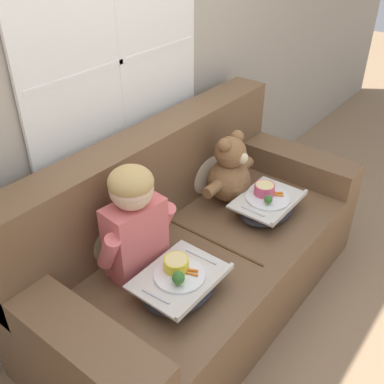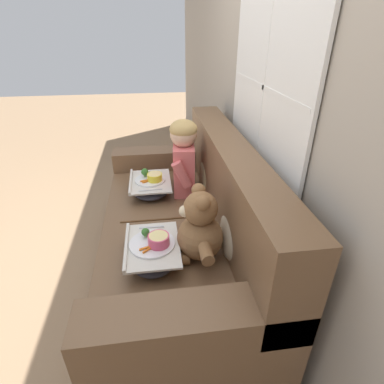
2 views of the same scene
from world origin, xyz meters
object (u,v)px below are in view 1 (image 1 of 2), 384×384
object	(u,v)px
lap_tray_teddy	(267,205)
couch	(193,250)
throw_pillow_behind_teddy	(204,165)
child_figure	(134,217)
throw_pillow_behind_child	(109,227)
teddy_bear	(230,173)
lap_tray_child	(180,283)

from	to	relation	value
lap_tray_teddy	couch	bearing A→B (deg)	150.23
throw_pillow_behind_teddy	child_figure	world-z (taller)	child_figure
couch	child_figure	size ratio (longest dim) A/B	3.52
throw_pillow_behind_child	teddy_bear	distance (m)	0.80
child_figure	teddy_bear	bearing A→B (deg)	-0.36
throw_pillow_behind_child	throw_pillow_behind_teddy	world-z (taller)	throw_pillow_behind_teddy
throw_pillow_behind_child	lap_tray_teddy	world-z (taller)	throw_pillow_behind_child
throw_pillow_behind_child	teddy_bear	xyz separation A→B (m)	(0.77, -0.19, 0.01)
throw_pillow_behind_child	teddy_bear	world-z (taller)	teddy_bear
couch	lap_tray_teddy	xyz separation A→B (m)	(0.39, -0.22, 0.19)
throw_pillow_behind_child	throw_pillow_behind_teddy	xyz separation A→B (m)	(0.77, 0.00, 0.00)
couch	lap_tray_teddy	distance (m)	0.48
couch	throw_pillow_behind_teddy	bearing A→B (deg)	30.01
child_figure	teddy_bear	world-z (taller)	child_figure
lap_tray_child	lap_tray_teddy	world-z (taller)	lap_tray_child
couch	lap_tray_child	distance (m)	0.48
child_figure	lap_tray_child	world-z (taller)	child_figure
throw_pillow_behind_teddy	child_figure	size ratio (longest dim) A/B	0.65
couch	teddy_bear	distance (m)	0.49
lap_tray_teddy	lap_tray_child	bearing A→B (deg)	-179.95
throw_pillow_behind_child	couch	bearing A→B (deg)	-30.01
child_figure	lap_tray_child	bearing A→B (deg)	-89.89
child_figure	lap_tray_teddy	size ratio (longest dim) A/B	1.42
couch	child_figure	xyz separation A→B (m)	(-0.39, 0.04, 0.44)
lap_tray_teddy	throw_pillow_behind_teddy	bearing A→B (deg)	90.09
throw_pillow_behind_teddy	child_figure	bearing A→B (deg)	-166.53
couch	lap_tray_teddy	world-z (taller)	couch
throw_pillow_behind_teddy	lap_tray_child	world-z (taller)	throw_pillow_behind_teddy
throw_pillow_behind_child	child_figure	world-z (taller)	child_figure
lap_tray_teddy	teddy_bear	bearing A→B (deg)	90.14
throw_pillow_behind_child	lap_tray_child	size ratio (longest dim) A/B	0.91
child_figure	throw_pillow_behind_child	bearing A→B (deg)	89.97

